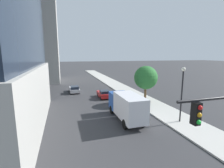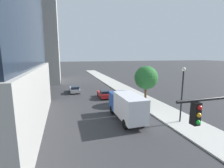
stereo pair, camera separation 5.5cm
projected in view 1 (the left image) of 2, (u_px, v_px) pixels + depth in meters
name	position (u px, v px, depth m)	size (l,w,h in m)	color
sidewalk	(154.00, 106.00, 24.66)	(4.38, 120.00, 0.15)	#B2AFA8
construction_building	(31.00, 19.00, 44.93)	(14.09, 23.66, 39.81)	#B2AFA8
street_lamp	(182.00, 87.00, 18.09)	(0.44, 0.44, 6.20)	black
street_tree	(146.00, 78.00, 26.02)	(3.72, 3.72, 5.82)	brown
car_silver	(74.00, 89.00, 33.76)	(1.88, 4.49, 1.44)	#B7B7BC
car_red	(104.00, 94.00, 29.60)	(1.83, 4.03, 1.46)	red
box_truck	(127.00, 105.00, 19.13)	(2.30, 7.06, 3.27)	#1E4799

